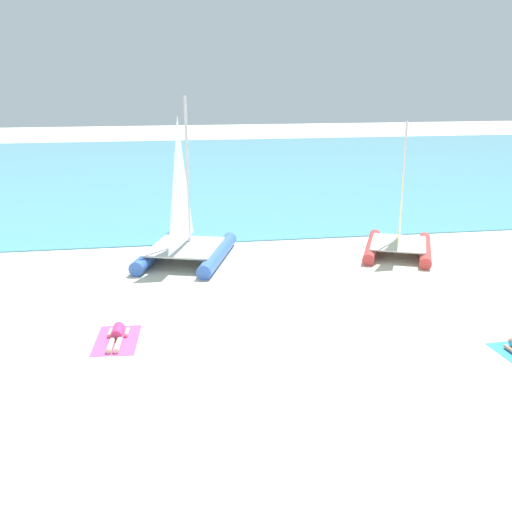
{
  "coord_description": "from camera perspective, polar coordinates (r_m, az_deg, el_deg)",
  "views": [
    {
      "loc": [
        -3.07,
        -13.31,
        6.72
      ],
      "look_at": [
        0.0,
        4.93,
        1.2
      ],
      "focal_mm": 43.25,
      "sensor_mm": 36.0,
      "label": 1
    }
  ],
  "objects": [
    {
      "name": "towel_left",
      "position": [
        16.65,
        -12.74,
        -7.6
      ],
      "size": [
        1.26,
        1.99,
        0.01
      ],
      "primitive_type": "cube",
      "rotation": [
        0.0,
        0.0,
        -0.09
      ],
      "color": "#D84C99",
      "rests_on": "ground"
    },
    {
      "name": "sailboat_blue",
      "position": [
        22.83,
        -6.55,
        1.7
      ],
      "size": [
        4.2,
        5.24,
        5.93
      ],
      "rotation": [
        0.0,
        0.0,
        -0.32
      ],
      "color": "blue",
      "rests_on": "ground"
    },
    {
      "name": "ocean_water",
      "position": [
        44.87,
        -5.58,
        7.97
      ],
      "size": [
        120.0,
        40.0,
        0.05
      ],
      "primitive_type": "cube",
      "color": "#4C9EB7",
      "rests_on": "ground"
    },
    {
      "name": "ground_plane",
      "position": [
        24.45,
        -1.97,
        0.66
      ],
      "size": [
        120.0,
        120.0,
        0.0
      ],
      "primitive_type": "plane",
      "color": "beige"
    },
    {
      "name": "sailboat_red",
      "position": [
        24.12,
        13.09,
        1.84
      ],
      "size": [
        3.78,
        4.49,
        4.99
      ],
      "rotation": [
        0.0,
        0.0,
        -0.41
      ],
      "color": "#CC3838",
      "rests_on": "ground"
    },
    {
      "name": "sunbather_left",
      "position": [
        16.66,
        -12.73,
        -7.11
      ],
      "size": [
        0.58,
        1.57,
        0.3
      ],
      "rotation": [
        0.0,
        0.0,
        -0.09
      ],
      "color": "#D83372",
      "rests_on": "towel_left"
    }
  ]
}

